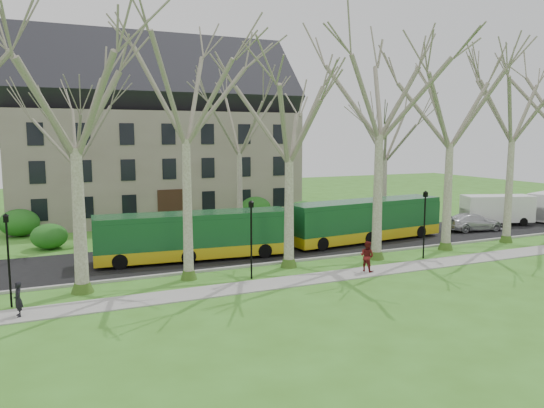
{
  "coord_description": "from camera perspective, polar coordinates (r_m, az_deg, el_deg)",
  "views": [
    {
      "loc": [
        -16.7,
        -27.6,
        7.94
      ],
      "look_at": [
        -2.95,
        3.0,
        3.55
      ],
      "focal_mm": 35.0,
      "sensor_mm": 36.0,
      "label": 1
    }
  ],
  "objects": [
    {
      "name": "sidewalk",
      "position": [
        31.17,
        9.21,
        -7.34
      ],
      "size": [
        70.0,
        2.0,
        0.06
      ],
      "primitive_type": "cube",
      "color": "gray",
      "rests_on": "ground"
    },
    {
      "name": "tree_row_verge",
      "position": [
        32.53,
        6.74,
        5.75
      ],
      "size": [
        49.0,
        7.0,
        14.0
      ],
      "color": "gray",
      "rests_on": "ground"
    },
    {
      "name": "tree_row_far",
      "position": [
        41.59,
        -2.49,
        4.78
      ],
      "size": [
        33.0,
        7.0,
        12.0
      ],
      "color": "gray",
      "rests_on": "ground"
    },
    {
      "name": "lamp_row",
      "position": [
        31.86,
        7.82,
        -2.31
      ],
      "size": [
        36.22,
        0.22,
        4.3
      ],
      "color": "black",
      "rests_on": "ground"
    },
    {
      "name": "hedges",
      "position": [
        43.86,
        -7.96,
        -1.72
      ],
      "size": [
        30.6,
        8.6,
        2.0
      ],
      "color": "#235418",
      "rests_on": "ground"
    },
    {
      "name": "ground",
      "position": [
        33.22,
        6.82,
        -6.42
      ],
      "size": [
        120.0,
        120.0,
        0.0
      ],
      "primitive_type": "plane",
      "color": "#3D7722",
      "rests_on": "ground"
    },
    {
      "name": "pedestrian_b",
      "position": [
        31.34,
        10.18,
        -5.54
      ],
      "size": [
        0.98,
        1.08,
        1.79
      ],
      "primitive_type": "imported",
      "rotation": [
        0.0,
        0.0,
        2.01
      ],
      "color": "maroon",
      "rests_on": "sidewalk"
    },
    {
      "name": "bus_lead",
      "position": [
        34.08,
        -8.34,
        -3.34
      ],
      "size": [
        12.51,
        3.64,
        3.08
      ],
      "primitive_type": null,
      "rotation": [
        0.0,
        0.0,
        -0.09
      ],
      "color": "#154C25",
      "rests_on": "road"
    },
    {
      "name": "van_a",
      "position": [
        50.67,
        23.05,
        -0.61
      ],
      "size": [
        6.32,
        4.0,
        2.59
      ],
      "primitive_type": null,
      "rotation": [
        0.0,
        0.0,
        -0.34
      ],
      "color": "silver",
      "rests_on": "road"
    },
    {
      "name": "building",
      "position": [
        52.7,
        -12.59,
        7.42
      ],
      "size": [
        26.5,
        12.2,
        16.0
      ],
      "color": "gray",
      "rests_on": "ground"
    },
    {
      "name": "bus_follow",
      "position": [
        40.08,
        10.05,
        -1.7
      ],
      "size": [
        12.86,
        3.91,
        3.16
      ],
      "primitive_type": null,
      "rotation": [
        0.0,
        0.0,
        0.1
      ],
      "color": "#154C25",
      "rests_on": "road"
    },
    {
      "name": "road",
      "position": [
        37.91,
        2.53,
        -4.59
      ],
      "size": [
        80.0,
        8.0,
        0.06
      ],
      "primitive_type": "cube",
      "color": "black",
      "rests_on": "ground"
    },
    {
      "name": "curb",
      "position": [
        34.46,
        5.53,
        -5.78
      ],
      "size": [
        80.0,
        0.25,
        0.14
      ],
      "primitive_type": "cube",
      "color": "#A5A39E",
      "rests_on": "ground"
    },
    {
      "name": "sedan",
      "position": [
        46.91,
        20.84,
        -1.82
      ],
      "size": [
        5.15,
        2.67,
        1.43
      ],
      "primitive_type": "imported",
      "rotation": [
        0.0,
        0.0,
        1.43
      ],
      "color": "silver",
      "rests_on": "road"
    },
    {
      "name": "pedestrian_a",
      "position": [
        25.92,
        -25.65,
        -9.22
      ],
      "size": [
        0.45,
        0.61,
        1.53
      ],
      "primitive_type": "imported",
      "rotation": [
        0.0,
        0.0,
        -1.42
      ],
      "color": "black",
      "rests_on": "sidewalk"
    }
  ]
}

